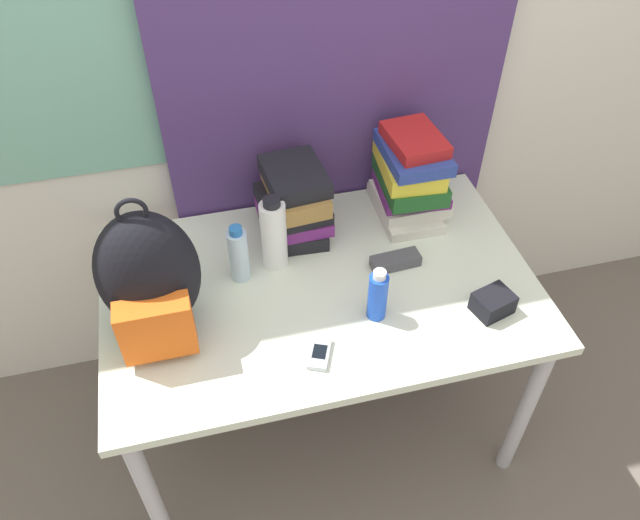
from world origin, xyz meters
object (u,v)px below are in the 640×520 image
Objects in this scene: sports_bottle at (274,234)px; cell_phone at (320,353)px; sunscreen_bottle at (378,295)px; book_stack_center at (410,177)px; sunglasses_case at (395,261)px; camera_pouch at (493,303)px; backpack at (149,278)px; book_stack_left at (294,202)px; water_bottle at (239,255)px.

sports_bottle reaches higher than cell_phone.
cell_phone is at bearing -152.19° from sunscreen_bottle.
book_stack_center is 2.63× the size of cell_phone.
book_stack_center reaches higher than sunscreen_bottle.
camera_pouch reaches higher than sunglasses_case.
backpack is 1.44× the size of book_stack_center.
camera_pouch is at bearing 4.03° from cell_phone.
sports_bottle is (-0.47, -0.13, -0.03)m from book_stack_center.
book_stack_left is at bearing -179.85° from book_stack_center.
sports_bottle is (0.11, 0.03, 0.03)m from water_bottle.
sports_bottle is 2.14× the size of cell_phone.
cell_phone is (-0.04, -0.50, -0.11)m from book_stack_left.
water_bottle is (-0.20, -0.16, -0.03)m from book_stack_left.
book_stack_center is 0.49m from sports_bottle.
sunglasses_case is at bearing -8.08° from water_bottle.
sunscreen_bottle is 0.23m from cell_phone.
water_bottle is 0.38m from cell_phone.
water_bottle is (0.24, 0.13, -0.09)m from backpack.
cell_phone is (-0.42, -0.50, -0.14)m from book_stack_center.
camera_pouch is (0.51, 0.04, 0.02)m from cell_phone.
backpack is 0.49m from cell_phone.
book_stack_left is 0.52m from cell_phone.
book_stack_left reaches higher than water_bottle.
book_stack_left is 1.79× the size of sunglasses_case.
sunscreen_bottle is (0.59, -0.11, -0.10)m from backpack.
sunglasses_case reaches higher than cell_phone.
sports_bottle is at bearing 24.59° from backpack.
sports_bottle is 2.01× the size of camera_pouch.
book_stack_left reaches higher than sunglasses_case.
backpack reaches higher than sunglasses_case.
sunscreen_bottle reaches higher than camera_pouch.
water_bottle is at bearing 27.95° from backpack.
book_stack_left is 0.43m from sunscreen_bottle.
cell_phone is (0.40, -0.21, -0.18)m from backpack.
book_stack_center is 0.67m from cell_phone.
backpack is at bearing -152.05° from water_bottle.
cell_phone is 0.41m from sunglasses_case.
sunglasses_case is (0.71, 0.06, -0.17)m from backpack.
book_stack_left is at bearing 138.71° from sunglasses_case.
cell_phone is 0.51m from camera_pouch.
book_stack_center is 1.56× the size of water_bottle.
book_stack_center is at bearing 15.90° from water_bottle.
book_stack_center is at bearing 19.68° from backpack.
water_bottle is at bearing 155.57° from camera_pouch.
water_bottle reaches higher than sunscreen_bottle.
camera_pouch is (0.67, -0.30, -0.06)m from water_bottle.
book_stack_left is 0.38m from book_stack_center.
sunglasses_case is (0.31, 0.27, 0.01)m from cell_phone.
camera_pouch is at bearing -10.82° from backpack.
book_stack_left reaches higher than sunscreen_bottle.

